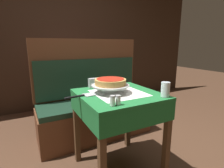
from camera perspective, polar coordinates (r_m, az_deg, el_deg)
ground_plane at (r=1.90m, az=1.95°, el=-25.84°), size 14.00×14.00×0.00m
dining_table_front at (r=1.58m, az=2.13°, el=-7.09°), size 0.68×0.68×0.77m
dining_table_rear at (r=3.05m, az=-13.58°, el=2.51°), size 0.69×0.69×0.76m
booth_bench at (r=2.34m, az=-5.91°, el=-8.11°), size 1.43×0.52×1.26m
back_wall_panel at (r=3.43m, az=-15.71°, el=12.58°), size 6.00×0.04×2.40m
pizza_pan_stand at (r=1.53m, az=-0.52°, el=-0.57°), size 0.33×0.33×0.07m
deep_dish_pizza at (r=1.52m, az=-0.53°, el=0.78°), size 0.27×0.27×0.05m
pizza_server at (r=1.47m, az=-9.46°, el=-3.71°), size 0.29×0.11×0.01m
water_glass_near at (r=1.48m, az=17.04°, el=-1.71°), size 0.07×0.07×0.12m
salt_shaker at (r=1.21m, az=0.18°, el=-5.48°), size 0.04×0.04×0.07m
pepper_shaker at (r=1.23m, az=2.01°, el=-5.25°), size 0.04×0.04×0.07m
napkin_holder at (r=1.74m, az=-6.00°, el=0.39°), size 0.10×0.05×0.09m
condiment_caddy at (r=3.07m, az=-13.93°, el=5.24°), size 0.12×0.12×0.16m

